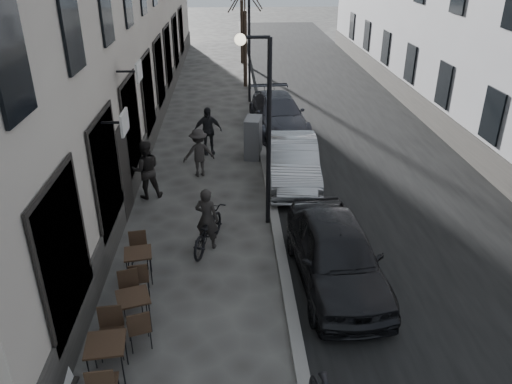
{
  "coord_description": "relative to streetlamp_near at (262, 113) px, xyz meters",
  "views": [
    {
      "loc": [
        -0.98,
        -6.06,
        6.93
      ],
      "look_at": [
        -0.42,
        4.28,
        1.8
      ],
      "focal_mm": 35.0,
      "sensor_mm": 36.0,
      "label": 1
    }
  ],
  "objects": [
    {
      "name": "utility_cabinet",
      "position": [
        -0.0,
        4.82,
        -2.43
      ],
      "size": [
        0.71,
        1.06,
        1.47
      ],
      "primitive_type": "cube",
      "rotation": [
        0.0,
        0.0,
        -0.19
      ],
      "color": "#5B5B5D",
      "rests_on": "ground"
    },
    {
      "name": "streetlamp_near",
      "position": [
        0.0,
        0.0,
        0.0
      ],
      "size": [
        0.9,
        0.28,
        5.09
      ],
      "color": "black",
      "rests_on": "ground"
    },
    {
      "name": "bistro_set_c",
      "position": [
        -2.96,
        -2.5,
        -2.71
      ],
      "size": [
        0.7,
        1.53,
        0.88
      ],
      "rotation": [
        0.0,
        0.0,
        0.17
      ],
      "color": "#301E15",
      "rests_on": "ground"
    },
    {
      "name": "bistro_set_b",
      "position": [
        -2.8,
        -4.1,
        -2.7
      ],
      "size": [
        0.86,
        1.58,
        0.9
      ],
      "rotation": [
        0.0,
        0.0,
        0.31
      ],
      "color": "#301E15",
      "rests_on": "ground"
    },
    {
      "name": "kerb",
      "position": [
        0.37,
        10.0,
        -3.1
      ],
      "size": [
        0.25,
        60.0,
        0.12
      ],
      "primitive_type": "cube",
      "color": "slate",
      "rests_on": "ground"
    },
    {
      "name": "cyclist_rider",
      "position": [
        -1.45,
        -1.16,
        -2.34
      ],
      "size": [
        0.69,
        0.56,
        1.63
      ],
      "primitive_type": "imported",
      "rotation": [
        0.0,
        0.0,
        2.83
      ],
      "color": "black",
      "rests_on": "ground"
    },
    {
      "name": "pedestrian_far",
      "position": [
        -1.64,
        5.23,
        -2.28
      ],
      "size": [
        1.1,
        0.63,
        1.76
      ],
      "primitive_type": "imported",
      "rotation": [
        0.0,
        0.0,
        0.21
      ],
      "color": "black",
      "rests_on": "ground"
    },
    {
      "name": "car_far",
      "position": [
        1.17,
        7.72,
        -2.45
      ],
      "size": [
        2.41,
        5.03,
        1.41
      ],
      "primitive_type": "imported",
      "rotation": [
        0.0,
        0.0,
        0.09
      ],
      "color": "#393B44",
      "rests_on": "ground"
    },
    {
      "name": "sign_board",
      "position": [
        -3.82,
        -5.68,
        -2.76
      ],
      "size": [
        0.36,
        0.59,
        1.0
      ],
      "rotation": [
        0.0,
        0.0,
        -0.05
      ],
      "color": "black",
      "rests_on": "ground"
    },
    {
      "name": "streetlamp_far",
      "position": [
        0.0,
        12.0,
        0.0
      ],
      "size": [
        0.9,
        0.28,
        5.09
      ],
      "color": "black",
      "rests_on": "ground"
    },
    {
      "name": "car_near",
      "position": [
        1.49,
        -2.8,
        -2.41
      ],
      "size": [
        2.0,
        4.49,
        1.5
      ],
      "primitive_type": "imported",
      "rotation": [
        0.0,
        0.0,
        0.05
      ],
      "color": "black",
      "rests_on": "ground"
    },
    {
      "name": "road",
      "position": [
        4.02,
        10.0,
        -3.16
      ],
      "size": [
        7.3,
        60.0,
        0.0
      ],
      "primitive_type": "cube",
      "color": "black",
      "rests_on": "ground"
    },
    {
      "name": "bicycle",
      "position": [
        -1.45,
        -1.16,
        -2.66
      ],
      "size": [
        1.22,
        2.01,
        1.0
      ],
      "primitive_type": "imported",
      "rotation": [
        0.0,
        0.0,
        2.83
      ],
      "color": "black",
      "rests_on": "ground"
    },
    {
      "name": "pedestrian_near",
      "position": [
        -3.37,
        1.77,
        -2.25
      ],
      "size": [
        1.02,
        0.88,
        1.81
      ],
      "primitive_type": "imported",
      "rotation": [
        0.0,
        0.0,
        3.38
      ],
      "color": "black",
      "rests_on": "ground"
    },
    {
      "name": "pedestrian_mid",
      "position": [
        -1.87,
        3.28,
        -2.35
      ],
      "size": [
        1.16,
        0.84,
        1.62
      ],
      "primitive_type": "imported",
      "rotation": [
        0.0,
        0.0,
        3.39
      ],
      "color": "#2A2625",
      "rests_on": "ground"
    },
    {
      "name": "car_mid",
      "position": [
        1.17,
        2.62,
        -2.44
      ],
      "size": [
        1.76,
        4.42,
        1.43
      ],
      "primitive_type": "imported",
      "rotation": [
        0.0,
        0.0,
        -0.06
      ],
      "color": "#95999D",
      "rests_on": "ground"
    },
    {
      "name": "bistro_set_a",
      "position": [
        -3.04,
        -5.43,
        -2.66
      ],
      "size": [
        0.73,
        1.67,
        0.97
      ],
      "rotation": [
        0.0,
        0.0,
        0.1
      ],
      "color": "#301E15",
      "rests_on": "ground"
    }
  ]
}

